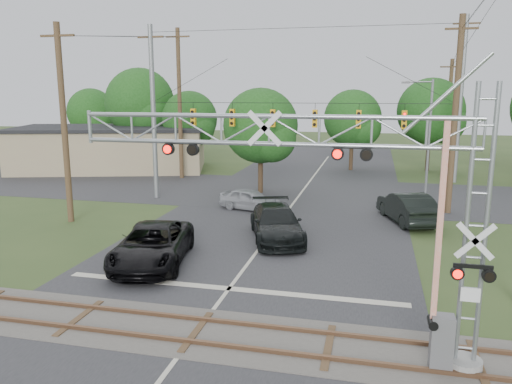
% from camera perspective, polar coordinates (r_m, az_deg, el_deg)
% --- Properties ---
extents(ground, '(160.00, 160.00, 0.00)m').
position_cam_1_polar(ground, '(14.27, -9.73, -19.14)').
color(ground, '#314520').
rests_on(ground, ground).
extents(road_main, '(14.00, 90.00, 0.02)m').
position_cam_1_polar(road_main, '(22.98, 0.11, -6.86)').
color(road_main, '#2A2A2D').
rests_on(road_main, ground).
extents(road_cross, '(90.00, 12.00, 0.02)m').
position_cam_1_polar(road_cross, '(36.32, 5.21, -0.08)').
color(road_cross, '#2A2A2D').
rests_on(road_cross, ground).
extents(railroad_track, '(90.00, 3.20, 0.17)m').
position_cam_1_polar(railroad_track, '(15.88, -6.81, -15.57)').
color(railroad_track, '#44413B').
rests_on(railroad_track, ground).
extents(crossing_gantry, '(11.12, 0.95, 7.46)m').
position_cam_1_polar(crossing_gantry, '(13.15, 10.10, -0.16)').
color(crossing_gantry, gray).
rests_on(crossing_gantry, ground).
extents(traffic_signal_span, '(19.34, 0.36, 11.50)m').
position_cam_1_polar(traffic_signal_span, '(31.54, 5.98, 8.63)').
color(traffic_signal_span, gray).
rests_on(traffic_signal_span, ground).
extents(pickup_black, '(3.89, 6.41, 1.66)m').
position_cam_1_polar(pickup_black, '(21.70, -11.75, -5.94)').
color(pickup_black, black).
rests_on(pickup_black, ground).
extents(car_dark, '(4.00, 6.15, 1.66)m').
position_cam_1_polar(car_dark, '(24.73, 2.35, -3.57)').
color(car_dark, black).
rests_on(car_dark, ground).
extents(sedan_silver, '(4.18, 2.60, 1.33)m').
position_cam_1_polar(sedan_silver, '(30.86, -0.68, -0.85)').
color(sedan_silver, '#97999E').
rests_on(sedan_silver, ground).
extents(suv_dark, '(3.39, 5.51, 1.71)m').
position_cam_1_polar(suv_dark, '(29.18, 16.89, -1.68)').
color(suv_dark, black).
rests_on(suv_dark, ground).
extents(commercial_building, '(19.05, 13.38, 4.02)m').
position_cam_1_polar(commercial_building, '(48.77, -16.20, 4.84)').
color(commercial_building, '#9B8667').
rests_on(commercial_building, ground).
extents(streetlight, '(2.15, 0.22, 8.05)m').
position_cam_1_polar(streetlight, '(36.95, 18.97, 6.59)').
color(streetlight, gray).
rests_on(streetlight, ground).
extents(utility_poles, '(24.94, 30.84, 13.63)m').
position_cam_1_polar(utility_poles, '(34.04, 9.15, 9.49)').
color(utility_poles, '#483721').
rests_on(utility_poles, ground).
extents(treeline, '(56.20, 25.51, 9.51)m').
position_cam_1_polar(treeline, '(43.11, 9.14, 9.03)').
color(treeline, '#3B2A1A').
rests_on(treeline, ground).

